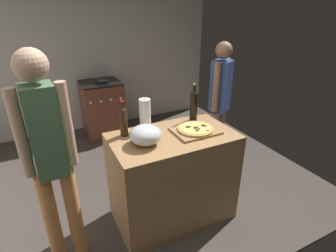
{
  "coord_description": "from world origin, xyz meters",
  "views": [
    {
      "loc": [
        -0.78,
        -1.26,
        1.95
      ],
      "look_at": [
        0.2,
        0.69,
        0.95
      ],
      "focal_mm": 28.21,
      "sensor_mm": 36.0,
      "label": 1
    }
  ],
  "objects_px": {
    "mixing_bowl": "(146,135)",
    "person_in_red": "(220,101)",
    "wine_bottle_amber": "(194,104)",
    "paper_towel_roll": "(145,115)",
    "wine_bottle_clear": "(123,120)",
    "person_in_stripes": "(50,156)",
    "pizza": "(195,129)",
    "stove": "(103,108)"
  },
  "relations": [
    {
      "from": "wine_bottle_amber",
      "to": "mixing_bowl",
      "type": "bearing_deg",
      "value": -157.75
    },
    {
      "from": "pizza",
      "to": "person_in_stripes",
      "type": "distance_m",
      "value": 1.22
    },
    {
      "from": "mixing_bowl",
      "to": "wine_bottle_clear",
      "type": "height_order",
      "value": "wine_bottle_clear"
    },
    {
      "from": "paper_towel_roll",
      "to": "person_in_red",
      "type": "bearing_deg",
      "value": 17.0
    },
    {
      "from": "wine_bottle_amber",
      "to": "person_in_red",
      "type": "height_order",
      "value": "person_in_red"
    },
    {
      "from": "pizza",
      "to": "person_in_red",
      "type": "distance_m",
      "value": 0.92
    },
    {
      "from": "person_in_red",
      "to": "stove",
      "type": "bearing_deg",
      "value": 122.31
    },
    {
      "from": "pizza",
      "to": "paper_towel_roll",
      "type": "relative_size",
      "value": 1.09
    },
    {
      "from": "pizza",
      "to": "wine_bottle_amber",
      "type": "relative_size",
      "value": 0.86
    },
    {
      "from": "pizza",
      "to": "stove",
      "type": "distance_m",
      "value": 2.33
    },
    {
      "from": "mixing_bowl",
      "to": "person_in_red",
      "type": "bearing_deg",
      "value": 26.41
    },
    {
      "from": "pizza",
      "to": "stove",
      "type": "relative_size",
      "value": 0.36
    },
    {
      "from": "wine_bottle_amber",
      "to": "person_in_stripes",
      "type": "height_order",
      "value": "person_in_stripes"
    },
    {
      "from": "paper_towel_roll",
      "to": "person_in_stripes",
      "type": "bearing_deg",
      "value": -160.27
    },
    {
      "from": "wine_bottle_amber",
      "to": "wine_bottle_clear",
      "type": "bearing_deg",
      "value": -178.26
    },
    {
      "from": "person_in_stripes",
      "to": "paper_towel_roll",
      "type": "bearing_deg",
      "value": 19.73
    },
    {
      "from": "wine_bottle_clear",
      "to": "wine_bottle_amber",
      "type": "relative_size",
      "value": 0.86
    },
    {
      "from": "stove",
      "to": "person_in_red",
      "type": "distance_m",
      "value": 2.02
    },
    {
      "from": "stove",
      "to": "person_in_red",
      "type": "bearing_deg",
      "value": -57.69
    },
    {
      "from": "mixing_bowl",
      "to": "wine_bottle_amber",
      "type": "distance_m",
      "value": 0.67
    },
    {
      "from": "stove",
      "to": "paper_towel_roll",
      "type": "bearing_deg",
      "value": -91.17
    },
    {
      "from": "wine_bottle_amber",
      "to": "paper_towel_roll",
      "type": "bearing_deg",
      "value": 179.02
    },
    {
      "from": "wine_bottle_clear",
      "to": "person_in_stripes",
      "type": "relative_size",
      "value": 0.19
    },
    {
      "from": "pizza",
      "to": "wine_bottle_amber",
      "type": "height_order",
      "value": "wine_bottle_amber"
    },
    {
      "from": "pizza",
      "to": "wine_bottle_amber",
      "type": "distance_m",
      "value": 0.3
    },
    {
      "from": "mixing_bowl",
      "to": "paper_towel_roll",
      "type": "distance_m",
      "value": 0.29
    },
    {
      "from": "paper_towel_roll",
      "to": "stove",
      "type": "xyz_separation_m",
      "value": [
        0.04,
        2.0,
        -0.61
      ]
    },
    {
      "from": "paper_towel_roll",
      "to": "person_in_stripes",
      "type": "relative_size",
      "value": 0.17
    },
    {
      "from": "mixing_bowl",
      "to": "paper_towel_roll",
      "type": "height_order",
      "value": "paper_towel_roll"
    },
    {
      "from": "wine_bottle_amber",
      "to": "person_in_stripes",
      "type": "xyz_separation_m",
      "value": [
        -1.34,
        -0.29,
        -0.07
      ]
    },
    {
      "from": "wine_bottle_clear",
      "to": "wine_bottle_amber",
      "type": "height_order",
      "value": "wine_bottle_amber"
    },
    {
      "from": "wine_bottle_clear",
      "to": "person_in_red",
      "type": "height_order",
      "value": "person_in_red"
    },
    {
      "from": "mixing_bowl",
      "to": "person_in_red",
      "type": "height_order",
      "value": "person_in_red"
    },
    {
      "from": "mixing_bowl",
      "to": "person_in_stripes",
      "type": "bearing_deg",
      "value": -176.96
    },
    {
      "from": "mixing_bowl",
      "to": "stove",
      "type": "relative_size",
      "value": 0.29
    },
    {
      "from": "pizza",
      "to": "mixing_bowl",
      "type": "xyz_separation_m",
      "value": [
        -0.49,
        -0.01,
        0.05
      ]
    },
    {
      "from": "pizza",
      "to": "paper_towel_roll",
      "type": "height_order",
      "value": "paper_towel_roll"
    },
    {
      "from": "paper_towel_roll",
      "to": "wine_bottle_clear",
      "type": "distance_m",
      "value": 0.22
    },
    {
      "from": "person_in_stripes",
      "to": "person_in_red",
      "type": "xyz_separation_m",
      "value": [
        1.93,
        0.63,
        -0.09
      ]
    },
    {
      "from": "person_in_stripes",
      "to": "mixing_bowl",
      "type": "bearing_deg",
      "value": 3.04
    },
    {
      "from": "pizza",
      "to": "person_in_stripes",
      "type": "relative_size",
      "value": 0.19
    },
    {
      "from": "mixing_bowl",
      "to": "person_in_red",
      "type": "relative_size",
      "value": 0.17
    }
  ]
}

